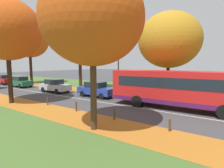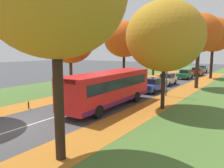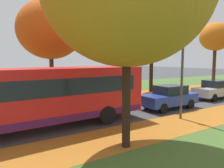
{
  "view_description": "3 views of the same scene",
  "coord_description": "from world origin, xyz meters",
  "px_view_note": "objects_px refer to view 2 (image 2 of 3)",
  "views": [
    {
      "loc": [
        -12.57,
        3.88,
        3.56
      ],
      "look_at": [
        -0.15,
        12.39,
        1.8
      ],
      "focal_mm": 28.0,
      "sensor_mm": 36.0,
      "label": 1
    },
    {
      "loc": [
        12.14,
        -7.7,
        4.77
      ],
      "look_at": [
        1.4,
        7.97,
        1.89
      ],
      "focal_mm": 35.0,
      "sensor_mm": 36.0,
      "label": 2
    },
    {
      "loc": [
        12.21,
        4.41,
        3.4
      ],
      "look_at": [
        0.32,
        12.03,
        1.8
      ],
      "focal_mm": 35.0,
      "sensor_mm": 36.0,
      "label": 3
    }
  ],
  "objects_px": {
    "tree_left_mid": "(124,39)",
    "car_silver_following": "(167,79)",
    "bollard_fourth": "(84,92)",
    "car_blue_lead": "(153,85)",
    "tree_left_near": "(70,42)",
    "car_grey_trailing": "(201,69)",
    "bollard_third": "(60,98)",
    "bus": "(109,87)",
    "streetlamp_right": "(164,61)",
    "bollard_second": "(29,105)",
    "tree_right_near": "(165,36)",
    "tree_right_mid": "(199,33)",
    "tree_right_far": "(213,35)",
    "tree_left_far": "(154,42)",
    "bollard_sixth": "(119,84)",
    "car_red_fourth_in_line": "(197,71)",
    "car_green_third_in_line": "(185,74)",
    "bollard_fifth": "(103,87)"
  },
  "relations": [
    {
      "from": "streetlamp_right",
      "to": "bus",
      "type": "relative_size",
      "value": 0.57
    },
    {
      "from": "bollard_fifth",
      "to": "streetlamp_right",
      "type": "xyz_separation_m",
      "value": [
        7.21,
        1.05,
        3.37
      ]
    },
    {
      "from": "bus",
      "to": "car_red_fourth_in_line",
      "type": "height_order",
      "value": "bus"
    },
    {
      "from": "bollard_second",
      "to": "car_green_third_in_line",
      "type": "bearing_deg",
      "value": 79.76
    },
    {
      "from": "tree_left_far",
      "to": "bollard_sixth",
      "type": "distance_m",
      "value": 16.83
    },
    {
      "from": "car_blue_lead",
      "to": "car_grey_trailing",
      "type": "bearing_deg",
      "value": 91.14
    },
    {
      "from": "tree_right_mid",
      "to": "car_grey_trailing",
      "type": "distance_m",
      "value": 22.68
    },
    {
      "from": "streetlamp_right",
      "to": "car_silver_following",
      "type": "xyz_separation_m",
      "value": [
        -2.43,
        7.65,
        -2.92
      ]
    },
    {
      "from": "bollard_fourth",
      "to": "car_blue_lead",
      "type": "xyz_separation_m",
      "value": [
        5.39,
        5.94,
        0.46
      ]
    },
    {
      "from": "tree_right_mid",
      "to": "bollard_third",
      "type": "height_order",
      "value": "tree_right_mid"
    },
    {
      "from": "tree_left_far",
      "to": "bollard_fourth",
      "type": "distance_m",
      "value": 23.38
    },
    {
      "from": "bollard_third",
      "to": "bollard_sixth",
      "type": "xyz_separation_m",
      "value": [
        -0.03,
        10.39,
        0.0
      ]
    },
    {
      "from": "tree_left_near",
      "to": "car_silver_following",
      "type": "bearing_deg",
      "value": 60.77
    },
    {
      "from": "bollard_third",
      "to": "car_grey_trailing",
      "type": "relative_size",
      "value": 0.16
    },
    {
      "from": "car_blue_lead",
      "to": "car_silver_following",
      "type": "height_order",
      "value": "same"
    },
    {
      "from": "tree_left_near",
      "to": "car_grey_trailing",
      "type": "bearing_deg",
      "value": 78.41
    },
    {
      "from": "tree_left_mid",
      "to": "car_silver_following",
      "type": "bearing_deg",
      "value": 16.01
    },
    {
      "from": "bollard_third",
      "to": "bollard_sixth",
      "type": "distance_m",
      "value": 10.39
    },
    {
      "from": "tree_left_mid",
      "to": "bollard_third",
      "type": "xyz_separation_m",
      "value": [
        1.35,
        -13.87,
        -6.16
      ]
    },
    {
      "from": "bus",
      "to": "car_grey_trailing",
      "type": "xyz_separation_m",
      "value": [
        -0.29,
        35.71,
        -0.89
      ]
    },
    {
      "from": "car_green_third_in_line",
      "to": "car_red_fourth_in_line",
      "type": "distance_m",
      "value": 6.28
    },
    {
      "from": "bollard_second",
      "to": "car_grey_trailing",
      "type": "bearing_deg",
      "value": 83.15
    },
    {
      "from": "bollard_fourth",
      "to": "car_silver_following",
      "type": "xyz_separation_m",
      "value": [
        4.83,
        12.17,
        0.46
      ]
    },
    {
      "from": "bollard_second",
      "to": "tree_left_far",
      "type": "bearing_deg",
      "value": 93.71
    },
    {
      "from": "car_blue_lead",
      "to": "car_silver_following",
      "type": "bearing_deg",
      "value": 95.12
    },
    {
      "from": "tree_right_near",
      "to": "streetlamp_right",
      "type": "relative_size",
      "value": 1.45
    },
    {
      "from": "bollard_second",
      "to": "streetlamp_right",
      "type": "distance_m",
      "value": 13.96
    },
    {
      "from": "tree_right_near",
      "to": "car_blue_lead",
      "type": "relative_size",
      "value": 2.07
    },
    {
      "from": "bus",
      "to": "car_red_fourth_in_line",
      "type": "xyz_separation_m",
      "value": [
        0.28,
        29.28,
        -0.89
      ]
    },
    {
      "from": "tree_right_mid",
      "to": "bollard_second",
      "type": "bearing_deg",
      "value": -115.47
    },
    {
      "from": "car_grey_trailing",
      "to": "tree_left_mid",
      "type": "bearing_deg",
      "value": -105.09
    },
    {
      "from": "tree_right_near",
      "to": "bollard_fourth",
      "type": "distance_m",
      "value": 10.75
    },
    {
      "from": "bollard_second",
      "to": "car_blue_lead",
      "type": "height_order",
      "value": "car_blue_lead"
    },
    {
      "from": "tree_left_near",
      "to": "tree_left_mid",
      "type": "xyz_separation_m",
      "value": [
        0.66,
        10.36,
        0.71
      ]
    },
    {
      "from": "bus",
      "to": "car_blue_lead",
      "type": "relative_size",
      "value": 2.49
    },
    {
      "from": "tree_left_mid",
      "to": "tree_left_far",
      "type": "xyz_separation_m",
      "value": [
        -0.59,
        12.09,
        -0.08
      ]
    },
    {
      "from": "bollard_sixth",
      "to": "tree_right_mid",
      "type": "bearing_deg",
      "value": 28.45
    },
    {
      "from": "bollard_third",
      "to": "car_silver_following",
      "type": "height_order",
      "value": "car_silver_following"
    },
    {
      "from": "streetlamp_right",
      "to": "car_blue_lead",
      "type": "height_order",
      "value": "streetlamp_right"
    },
    {
      "from": "tree_right_mid",
      "to": "car_blue_lead",
      "type": "relative_size",
      "value": 2.24
    },
    {
      "from": "tree_right_far",
      "to": "car_red_fourth_in_line",
      "type": "distance_m",
      "value": 8.06
    },
    {
      "from": "tree_right_mid",
      "to": "tree_right_far",
      "type": "distance_m",
      "value": 11.74
    },
    {
      "from": "tree_left_mid",
      "to": "tree_right_far",
      "type": "bearing_deg",
      "value": 53.08
    },
    {
      "from": "tree_right_far",
      "to": "streetlamp_right",
      "type": "distance_m",
      "value": 19.36
    },
    {
      "from": "bollard_second",
      "to": "bollard_fourth",
      "type": "xyz_separation_m",
      "value": [
        -0.03,
        6.93,
        0.05
      ]
    },
    {
      "from": "tree_left_near",
      "to": "car_silver_following",
      "type": "height_order",
      "value": "tree_left_near"
    },
    {
      "from": "car_grey_trailing",
      "to": "tree_right_mid",
      "type": "bearing_deg",
      "value": -79.23
    },
    {
      "from": "tree_left_mid",
      "to": "car_silver_following",
      "type": "height_order",
      "value": "tree_left_mid"
    },
    {
      "from": "bus",
      "to": "car_silver_following",
      "type": "bearing_deg",
      "value": 91.17
    },
    {
      "from": "bollard_second",
      "to": "bollard_fifth",
      "type": "xyz_separation_m",
      "value": [
        0.01,
        10.39,
        0.06
      ]
    }
  ]
}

